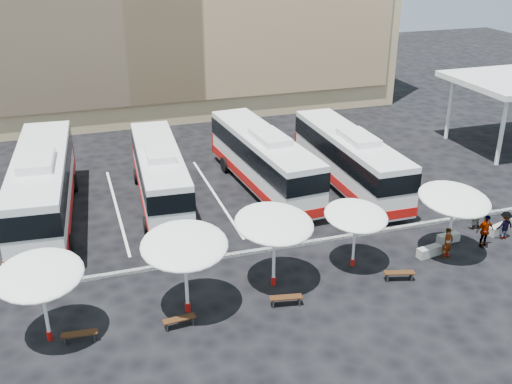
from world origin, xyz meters
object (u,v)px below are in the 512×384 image
object	(u,v)px
bus_1	(160,173)
passenger_3	(505,225)
conc_bench_0	(429,251)
wood_bench_3	(399,274)
passenger_2	(485,231)
wood_bench_0	(79,335)
bus_2	(263,158)
wood_bench_1	(179,320)
passenger_1	(475,216)
bus_0	(43,185)
sunshade_0	(39,275)
conc_bench_2	(498,229)
sunshade_3	(356,216)
bus_3	(349,158)
passenger_0	(448,243)
sunshade_1	(184,245)
wood_bench_2	(286,299)
sunshade_2	(274,224)
sunshade_4	(454,199)
conc_bench_1	(448,238)

from	to	relation	value
bus_1	passenger_3	size ratio (longest dim) A/B	7.55
bus_1	conc_bench_0	distance (m)	15.89
wood_bench_3	passenger_2	xyz separation A→B (m)	(5.82, 1.51, 0.56)
wood_bench_0	conc_bench_0	bearing A→B (deg)	5.35
bus_2	wood_bench_1	distance (m)	15.00
bus_1	passenger_1	xyz separation A→B (m)	(15.69, -8.79, -1.10)
bus_0	sunshade_0	distance (m)	11.35
bus_0	conc_bench_2	bearing A→B (deg)	-17.71
bus_0	sunshade_3	size ratio (longest dim) A/B	4.07
bus_3	passenger_0	size ratio (longest dim) A/B	7.39
sunshade_1	wood_bench_2	bearing A→B (deg)	-12.23
sunshade_2	wood_bench_2	size ratio (longest dim) A/B	2.96
wood_bench_0	wood_bench_2	bearing A→B (deg)	-1.27
wood_bench_3	passenger_3	xyz separation A→B (m)	(7.40, 1.92, 0.44)
passenger_2	passenger_3	bearing A→B (deg)	12.97
wood_bench_3	passenger_0	size ratio (longest dim) A/B	0.90
sunshade_1	sunshade_2	xyz separation A→B (m)	(4.21, 0.81, -0.07)
bus_3	sunshade_2	bearing A→B (deg)	-131.50
sunshade_0	wood_bench_2	xyz separation A→B (m)	(9.85, -0.73, -2.68)
sunshade_3	sunshade_0	bearing A→B (deg)	-174.29
bus_0	sunshade_1	xyz separation A→B (m)	(5.65, -11.14, 1.07)
bus_0	wood_bench_1	bearing A→B (deg)	-62.99
passenger_0	passenger_1	xyz separation A→B (m)	(3.32, 2.30, -0.04)
bus_0	passenger_2	distance (m)	23.79
sunshade_4	conc_bench_0	distance (m)	3.01
passenger_0	passenger_3	bearing A→B (deg)	-1.84
sunshade_3	wood_bench_2	bearing A→B (deg)	-153.55
bus_0	sunshade_4	distance (m)	21.80
bus_3	passenger_1	world-z (taller)	bus_3
bus_0	wood_bench_0	world-z (taller)	bus_0
bus_0	conc_bench_0	distance (m)	20.99
sunshade_3	passenger_3	xyz separation A→B (m)	(8.87, 0.04, -1.93)
passenger_3	wood_bench_0	bearing A→B (deg)	5.83
wood_bench_0	conc_bench_2	size ratio (longest dim) A/B	1.15
wood_bench_0	bus_2	bearing A→B (deg)	45.98
sunshade_3	wood_bench_3	xyz separation A→B (m)	(1.47, -1.88, -2.37)
sunshade_3	passenger_0	world-z (taller)	sunshade_3
conc_bench_0	conc_bench_2	size ratio (longest dim) A/B	1.05
sunshade_1	passenger_0	xyz separation A→B (m)	(13.25, 0.45, -2.41)
passenger_0	passenger_2	xyz separation A→B (m)	(2.51, 0.42, 0.08)
sunshade_4	sunshade_2	bearing A→B (deg)	178.86
sunshade_4	conc_bench_0	world-z (taller)	sunshade_4
bus_2	sunshade_1	size ratio (longest dim) A/B	3.04
bus_1	sunshade_1	world-z (taller)	sunshade_1
sunshade_3	passenger_2	bearing A→B (deg)	-2.95
bus_2	passenger_0	distance (m)	12.68
conc_bench_1	passenger_2	distance (m)	1.85
bus_0	passenger_3	bearing A→B (deg)	-18.98
wood_bench_0	passenger_1	size ratio (longest dim) A/B	0.92
bus_3	wood_bench_0	distance (m)	20.28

